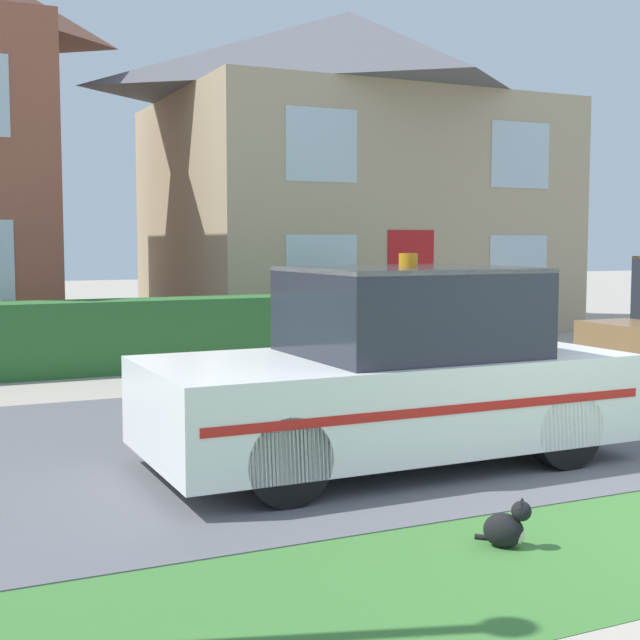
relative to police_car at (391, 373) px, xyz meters
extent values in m
cube|color=#5B5B60|center=(1.12, 1.24, -0.77)|extent=(28.00, 5.67, 0.01)
cube|color=#2D662D|center=(-0.07, 6.33, -0.25)|extent=(8.72, 0.83, 1.04)
cylinder|color=black|center=(-1.32, 0.82, -0.43)|extent=(0.65, 0.20, 0.65)
cylinder|color=black|center=(-1.32, -0.82, -0.43)|extent=(0.65, 0.20, 0.65)
cylinder|color=black|center=(1.18, 0.82, -0.43)|extent=(0.65, 0.20, 0.65)
cylinder|color=black|center=(1.19, -0.82, -0.43)|extent=(0.65, 0.20, 0.65)
cube|color=white|center=(-0.07, 0.00, -0.21)|extent=(4.04, 1.84, 0.73)
cube|color=#232833|center=(0.16, 0.00, 0.53)|extent=(1.85, 1.66, 0.74)
cube|color=white|center=(0.16, 0.00, 0.88)|extent=(1.85, 1.66, 0.04)
cube|color=red|center=(-0.07, 0.92, -0.16)|extent=(3.83, 0.01, 0.07)
cube|color=red|center=(-0.06, -0.92, -0.16)|extent=(3.83, 0.01, 0.07)
cylinder|color=orange|center=(0.16, 0.00, 0.96)|extent=(0.16, 0.16, 0.12)
ellipsoid|color=black|center=(-0.43, -2.16, -0.66)|extent=(0.30, 0.30, 0.22)
ellipsoid|color=beige|center=(-0.36, -2.22, -0.68)|extent=(0.12, 0.12, 0.12)
sphere|color=black|center=(-0.35, -2.23, -0.53)|extent=(0.12, 0.12, 0.12)
cone|color=black|center=(-0.38, -2.25, -0.48)|extent=(0.05, 0.05, 0.05)
cone|color=black|center=(-0.33, -2.20, -0.48)|extent=(0.05, 0.05, 0.05)
cylinder|color=black|center=(-0.43, -2.03, -0.75)|extent=(0.17, 0.17, 0.04)
cylinder|color=black|center=(4.50, 1.88, -0.46)|extent=(0.61, 0.21, 0.60)
cube|color=tan|center=(5.28, 11.16, 1.66)|extent=(7.92, 6.42, 4.86)
pyramid|color=#56565B|center=(5.28, 11.16, 5.09)|extent=(8.32, 6.74, 2.01)
cube|color=red|center=(4.96, 7.95, 0.28)|extent=(1.00, 0.02, 2.10)
cube|color=silver|center=(3.10, 7.95, 0.59)|extent=(1.40, 0.02, 1.30)
cube|color=silver|center=(7.46, 7.95, 0.59)|extent=(1.40, 0.02, 1.30)
cube|color=silver|center=(3.10, 7.95, 2.82)|extent=(1.40, 0.02, 1.30)
cube|color=silver|center=(7.46, 7.95, 2.82)|extent=(1.40, 0.02, 1.30)
camera|label=1|loc=(-3.73, -6.52, 1.11)|focal=50.00mm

